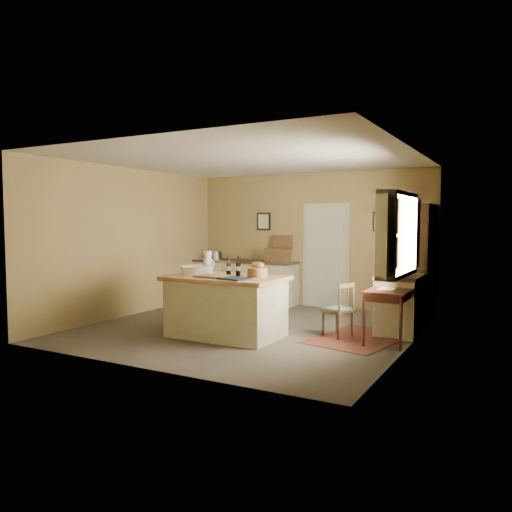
{
  "coord_description": "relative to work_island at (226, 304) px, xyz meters",
  "views": [
    {
      "loc": [
        3.9,
        -6.91,
        1.73
      ],
      "look_at": [
        -0.06,
        0.32,
        1.15
      ],
      "focal_mm": 35.0,
      "sensor_mm": 36.0,
      "label": 1
    }
  ],
  "objects": [
    {
      "name": "ground",
      "position": [
        0.05,
        0.63,
        -0.48
      ],
      "size": [
        5.0,
        5.0,
        0.0
      ],
      "primitive_type": "plane",
      "color": "#50493D",
      "rests_on": "ground"
    },
    {
      "name": "wall_back",
      "position": [
        0.05,
        3.13,
        0.87
      ],
      "size": [
        5.0,
        0.1,
        2.7
      ],
      "primitive_type": "cube",
      "color": "olive",
      "rests_on": "ground"
    },
    {
      "name": "wall_front",
      "position": [
        0.05,
        -1.87,
        0.87
      ],
      "size": [
        5.0,
        0.1,
        2.7
      ],
      "primitive_type": "cube",
      "color": "olive",
      "rests_on": "ground"
    },
    {
      "name": "wall_left",
      "position": [
        -2.45,
        0.63,
        0.87
      ],
      "size": [
        0.1,
        5.0,
        2.7
      ],
      "primitive_type": "cube",
      "color": "olive",
      "rests_on": "ground"
    },
    {
      "name": "wall_right",
      "position": [
        2.55,
        0.63,
        0.87
      ],
      "size": [
        0.1,
        5.0,
        2.7
      ],
      "primitive_type": "cube",
      "color": "olive",
      "rests_on": "ground"
    },
    {
      "name": "ceiling",
      "position": [
        0.05,
        0.63,
        2.22
      ],
      "size": [
        5.0,
        5.0,
        0.0
      ],
      "primitive_type": "plane",
      "color": "silver",
      "rests_on": "wall_back"
    },
    {
      "name": "door",
      "position": [
        0.4,
        3.1,
        0.57
      ],
      "size": [
        0.97,
        0.06,
        2.11
      ],
      "primitive_type": "cube",
      "color": "beige",
      "rests_on": "ground"
    },
    {
      "name": "framed_prints",
      "position": [
        0.25,
        3.11,
        1.24
      ],
      "size": [
        2.82,
        0.02,
        0.38
      ],
      "color": "black",
      "rests_on": "ground"
    },
    {
      "name": "window",
      "position": [
        2.47,
        0.43,
        1.07
      ],
      "size": [
        0.25,
        1.99,
        1.12
      ],
      "color": "beige",
      "rests_on": "ground"
    },
    {
      "name": "work_island",
      "position": [
        0.0,
        0.0,
        0.0
      ],
      "size": [
        1.72,
        1.12,
        1.2
      ],
      "rotation": [
        0.0,
        0.0,
        0.01
      ],
      "color": "beige",
      "rests_on": "ground"
    },
    {
      "name": "sideboard",
      "position": [
        -1.29,
        2.83,
        -0.0
      ],
      "size": [
        2.28,
        0.65,
        1.18
      ],
      "color": "beige",
      "rests_on": "ground"
    },
    {
      "name": "rug",
      "position": [
        1.8,
        0.8,
        -0.48
      ],
      "size": [
        1.39,
        1.78,
        0.01
      ],
      "primitive_type": "cube",
      "rotation": [
        0.0,
        0.0,
        -0.19
      ],
      "color": "#4F2516",
      "rests_on": "ground"
    },
    {
      "name": "writing_desk",
      "position": [
        2.25,
        0.81,
        0.19
      ],
      "size": [
        0.58,
        0.95,
        0.82
      ],
      "color": "#35170F",
      "rests_on": "ground"
    },
    {
      "name": "desk_chair",
      "position": [
        1.49,
        0.75,
        -0.08
      ],
      "size": [
        0.49,
        0.49,
        0.8
      ],
      "primitive_type": null,
      "rotation": [
        0.0,
        0.0,
        -0.39
      ],
      "color": "#311E13",
      "rests_on": "ground"
    },
    {
      "name": "right_cabinet",
      "position": [
        2.25,
        1.53,
        -0.02
      ],
      "size": [
        0.63,
        1.13,
        0.99
      ],
      "color": "beige",
      "rests_on": "ground"
    },
    {
      "name": "shelving_unit",
      "position": [
        2.4,
        2.63,
        0.52
      ],
      "size": [
        0.34,
        0.91,
        2.02
      ],
      "color": "#311E13",
      "rests_on": "ground"
    }
  ]
}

